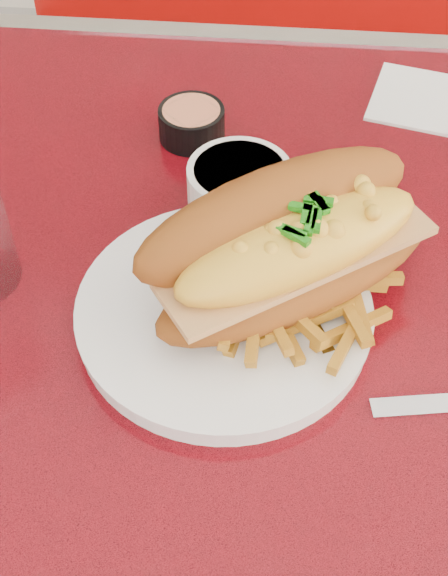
# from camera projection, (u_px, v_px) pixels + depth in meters

# --- Properties ---
(diner_table) EXTENTS (1.23, 0.83, 0.77)m
(diner_table) POSITION_uv_depth(u_px,v_px,m) (365.00, 402.00, 0.80)
(diner_table) COLOR #B80B19
(diner_table) RESTS_ON ground
(booth_bench_far) EXTENTS (1.20, 0.51, 0.90)m
(booth_bench_far) POSITION_uv_depth(u_px,v_px,m) (333.00, 147.00, 1.57)
(booth_bench_far) COLOR #A10E0A
(booth_bench_far) RESTS_ON ground
(dinner_plate) EXTENTS (0.31, 0.31, 0.02)m
(dinner_plate) POSITION_uv_depth(u_px,v_px,m) (224.00, 313.00, 0.65)
(dinner_plate) COLOR white
(dinner_plate) RESTS_ON diner_table
(mac_hoagie) EXTENTS (0.27, 0.24, 0.11)m
(mac_hoagie) POSITION_uv_depth(u_px,v_px,m) (290.00, 244.00, 0.63)
(mac_hoagie) COLOR #8F4A17
(mac_hoagie) RESTS_ON dinner_plate
(fries_pile) EXTENTS (0.14, 0.13, 0.03)m
(fries_pile) POSITION_uv_depth(u_px,v_px,m) (299.00, 295.00, 0.63)
(fries_pile) COLOR orange
(fries_pile) RESTS_ON dinner_plate
(fork) EXTENTS (0.08, 0.14, 0.00)m
(fork) POSITION_uv_depth(u_px,v_px,m) (287.00, 281.00, 0.66)
(fork) COLOR silver
(fork) RESTS_ON dinner_plate
(gravy_ramekin) EXTENTS (0.12, 0.12, 0.05)m
(gravy_ramekin) POSITION_uv_depth(u_px,v_px,m) (239.00, 190.00, 0.72)
(gravy_ramekin) COLOR white
(gravy_ramekin) RESTS_ON diner_table
(sauce_cup_left) EXTENTS (0.09, 0.09, 0.03)m
(sauce_cup_left) POSITION_uv_depth(u_px,v_px,m) (192.00, 122.00, 0.81)
(sauce_cup_left) COLOR black
(sauce_cup_left) RESTS_ON diner_table
(paper_napkin) EXTENTS (0.13, 0.13, 0.00)m
(paper_napkin) POSITION_uv_depth(u_px,v_px,m) (424.00, 100.00, 0.86)
(paper_napkin) COLOR white
(paper_napkin) RESTS_ON diner_table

